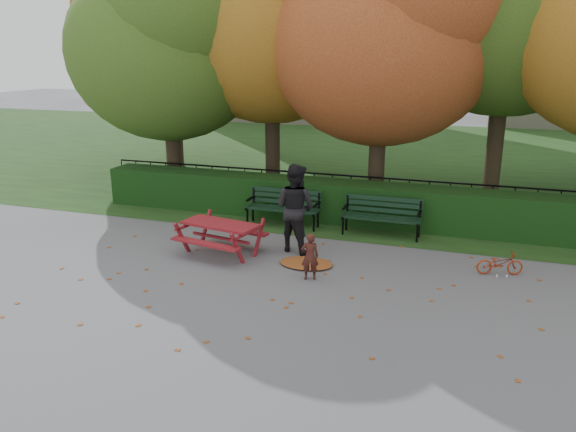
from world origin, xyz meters
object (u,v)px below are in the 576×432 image
(tree_f, at_px, (175,3))
(child, at_px, (310,256))
(tree_a, at_px, (173,36))
(picnic_table, at_px, (220,230))
(bicycle, at_px, (500,263))
(bench_right, at_px, (382,213))
(adult, at_px, (295,208))
(tree_b, at_px, (280,3))
(bench_left, at_px, (284,205))
(tree_c, at_px, (395,21))

(tree_f, xyz_separation_m, child, (7.41, -8.61, -5.24))
(tree_a, distance_m, tree_f, 4.31)
(picnic_table, bearing_deg, bicycle, 17.47)
(bench_right, xyz_separation_m, adult, (-1.57, -1.65, 0.43))
(tree_b, relative_size, bench_left, 4.88)
(tree_c, bearing_deg, tree_f, 157.65)
(picnic_table, xyz_separation_m, bicycle, (5.53, 0.68, -0.31))
(tree_b, relative_size, bench_right, 4.88)
(bench_right, xyz_separation_m, bicycle, (2.55, -1.69, -0.29))
(tree_f, xyz_separation_m, bicycle, (10.78, -7.23, -5.46))
(tree_a, xyz_separation_m, bench_left, (3.89, -1.88, -4.00))
(bicycle, bearing_deg, bench_right, 40.74)
(tree_c, xyz_separation_m, child, (-0.55, -5.33, -4.37))
(adult, bearing_deg, tree_c, -90.92)
(tree_a, xyz_separation_m, tree_b, (2.74, 1.17, 0.88))
(child, bearing_deg, bicycle, -177.48)
(tree_b, bearing_deg, child, -66.00)
(tree_a, distance_m, bicycle, 10.45)
(bench_left, bearing_deg, bicycle, -18.84)
(tree_b, xyz_separation_m, tree_c, (3.28, -0.78, -0.58))
(bench_left, bearing_deg, tree_c, 46.64)
(child, bearing_deg, picnic_table, -37.78)
(adult, height_order, bicycle, adult)
(child, relative_size, adult, 0.48)
(child, distance_m, adult, 1.69)
(tree_c, height_order, bench_left, tree_c)
(tree_b, distance_m, picnic_table, 7.30)
(bicycle, bearing_deg, bench_left, 55.40)
(tree_c, distance_m, picnic_table, 6.87)
(tree_f, bearing_deg, tree_c, -22.35)
(tree_c, relative_size, bench_right, 4.44)
(tree_a, height_order, picnic_table, tree_a)
(tree_a, xyz_separation_m, child, (5.47, -4.95, -4.07))
(tree_c, relative_size, adult, 4.23)
(adult, bearing_deg, child, 135.44)
(child, bearing_deg, tree_b, -85.78)
(tree_c, relative_size, picnic_table, 4.41)
(adult, bearing_deg, tree_a, -19.16)
(picnic_table, bearing_deg, bench_left, 86.74)
(tree_b, height_order, adult, tree_b)
(tree_b, distance_m, tree_c, 3.42)
(tree_a, xyz_separation_m, bench_right, (6.29, -1.88, -4.00))
(adult, bearing_deg, bicycle, -163.02)
(tree_f, bearing_deg, tree_a, -62.02)
(tree_c, bearing_deg, bench_left, -133.36)
(tree_b, height_order, child, tree_b)
(tree_f, relative_size, child, 10.17)
(tree_f, distance_m, adult, 10.88)
(tree_c, bearing_deg, adult, -108.52)
(bench_right, bearing_deg, tree_a, 163.39)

